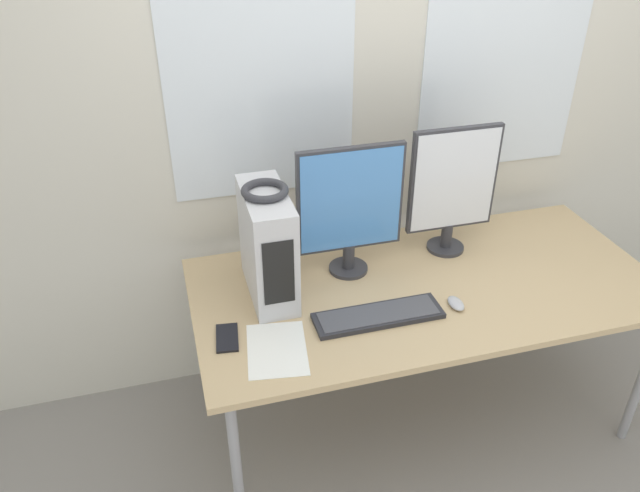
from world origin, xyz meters
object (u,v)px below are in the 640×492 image
Objects in this scene: pc_tower at (268,245)px; cell_phone at (227,338)px; mouse at (456,303)px; headphones at (265,191)px; monitor_right_near at (453,187)px; monitor_main at (350,206)px; keyboard at (378,316)px.

cell_phone is (-0.21, -0.25, -0.22)m from pc_tower.
mouse is at bearing -23.23° from pc_tower.
monitor_right_near is at bearing 7.48° from headphones.
pc_tower is 0.78× the size of monitor_main.
mouse is (0.32, -0.01, 0.00)m from keyboard.
cell_phone is (-1.04, -0.36, -0.30)m from monitor_right_near.
cell_phone is (-0.57, 0.03, -0.01)m from keyboard.
headphones is 0.39m from monitor_main.
pc_tower reaches higher than cell_phone.
headphones reaches higher than mouse.
keyboard is (0.01, -0.34, -0.30)m from monitor_main.
headphones is 0.86m from mouse.
keyboard is (-0.46, -0.39, -0.30)m from monitor_right_near.
pc_tower is 0.84m from monitor_right_near.
mouse reaches higher than cell_phone.
monitor_right_near reaches higher than headphones.
monitor_main is 5.81× the size of mouse.
pc_tower is at bearing -90.00° from headphones.
monitor_main is 0.71m from cell_phone.
keyboard is at bearing -37.82° from headphones.
monitor_right_near is 3.51× the size of cell_phone.
mouse is at bearing -47.34° from monitor_main.
monitor_right_near reaches higher than mouse.
monitor_right_near is (0.47, 0.05, 0.00)m from monitor_main.
monitor_main is at bearing 91.48° from keyboard.
monitor_right_near is 0.67m from keyboard.
monitor_main is at bearing 36.06° from cell_phone.
mouse is (0.33, -0.35, -0.29)m from monitor_main.
headphones is at bearing 156.71° from mouse.
mouse is (0.68, -0.29, -0.44)m from headphones.
headphones is at bearing -170.03° from monitor_main.
monitor_main is 0.98× the size of monitor_right_near.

